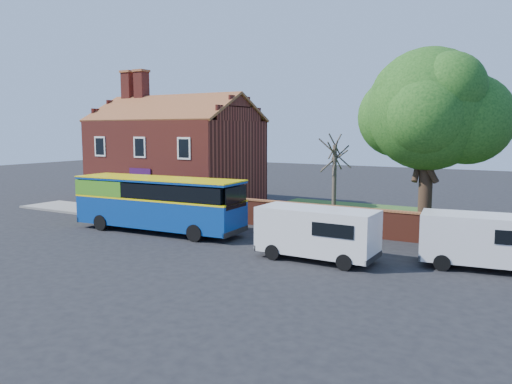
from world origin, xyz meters
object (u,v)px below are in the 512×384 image
Objects in this scene: van_near at (317,231)px; large_tree at (431,113)px; van_far at (487,239)px; bus at (154,201)px.

large_tree is (3.07, 8.36, 5.42)m from van_near.
van_far is 9.03m from large_tree.
large_tree reaches higher than van_near.
bus is at bearing -152.49° from large_tree.
large_tree is (13.76, 7.17, 4.96)m from bus.
van_near is 10.43m from large_tree.
van_far is at bearing -59.22° from large_tree.
bus is 17.48m from van_far.
large_tree reaches higher than bus.
bus reaches higher than van_near.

